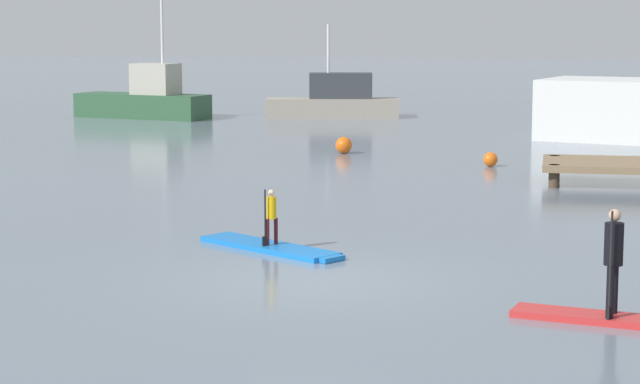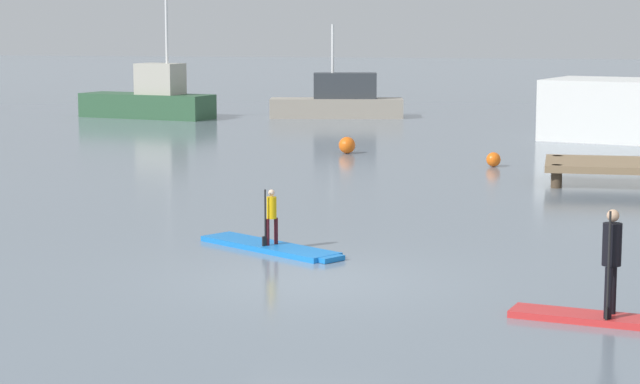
{
  "view_description": "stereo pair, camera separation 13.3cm",
  "coord_description": "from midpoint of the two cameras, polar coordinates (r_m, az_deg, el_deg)",
  "views": [
    {
      "loc": [
        3.79,
        -18.73,
        4.2
      ],
      "look_at": [
        -0.35,
        2.3,
        1.14
      ],
      "focal_mm": 67.44,
      "sensor_mm": 36.0,
      "label": 1
    },
    {
      "loc": [
        3.92,
        -18.71,
        4.2
      ],
      "look_at": [
        -0.35,
        2.3,
        1.14
      ],
      "focal_mm": 67.44,
      "sensor_mm": 36.0,
      "label": 2
    }
  ],
  "objects": [
    {
      "name": "mooring_buoy_far",
      "position": [
        38.4,
        1.04,
        2.24
      ],
      "size": [
        0.53,
        0.53,
        0.53
      ],
      "primitive_type": "sphere",
      "color": "orange",
      "rests_on": "ground"
    },
    {
      "name": "paddler_child_solo",
      "position": [
        22.13,
        -2.51,
        -1.06
      ],
      "size": [
        0.27,
        0.33,
        1.05
      ],
      "color": "#4C1419",
      "rests_on": "paddleboard_near"
    },
    {
      "name": "ground_plane",
      "position": [
        19.57,
        -0.5,
        -4.27
      ],
      "size": [
        240.0,
        240.0,
        0.0
      ],
      "primitive_type": "plane",
      "color": "slate"
    },
    {
      "name": "paddleboard_near",
      "position": [
        22.25,
        -2.48,
        -2.64
      ],
      "size": [
        3.07,
        2.33,
        0.1
      ],
      "color": "blue",
      "rests_on": "ground"
    },
    {
      "name": "paddleboard_far",
      "position": [
        17.37,
        14.48,
        -5.96
      ],
      "size": [
        3.47,
        1.29,
        0.1
      ],
      "color": "red",
      "rests_on": "ground"
    },
    {
      "name": "motor_boat_small_navy",
      "position": [
        53.03,
        -8.36,
        4.37
      ],
      "size": [
        6.25,
        3.16,
        6.45
      ],
      "color": "#2D5638",
      "rests_on": "ground"
    },
    {
      "name": "mooring_buoy_mid",
      "position": [
        35.26,
        7.99,
        1.55
      ],
      "size": [
        0.42,
        0.42,
        0.42
      ],
      "primitive_type": "sphere",
      "color": "orange",
      "rests_on": "ground"
    },
    {
      "name": "paddler_adult",
      "position": [
        17.22,
        13.53,
        -2.93
      ],
      "size": [
        0.32,
        0.48,
        1.52
      ],
      "color": "black",
      "rests_on": "paddleboard_far"
    },
    {
      "name": "fishing_boat_green_midground",
      "position": [
        52.7,
        0.62,
        4.32
      ],
      "size": [
        5.98,
        2.61,
        4.06
      ],
      "color": "#9E9384",
      "rests_on": "ground"
    }
  ]
}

